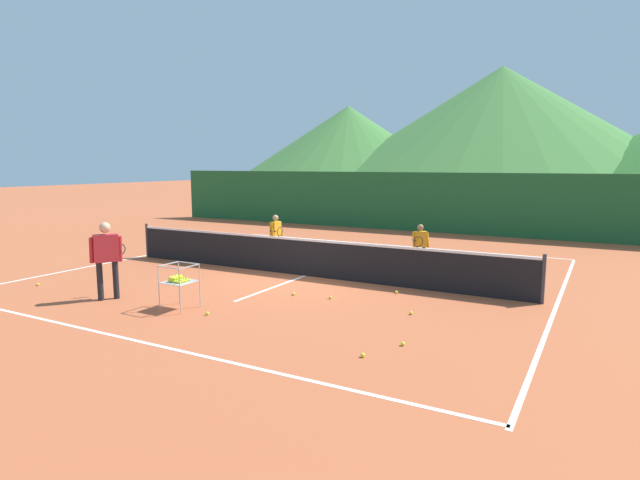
{
  "coord_description": "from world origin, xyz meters",
  "views": [
    {
      "loc": [
        6.77,
        -11.46,
        2.88
      ],
      "look_at": [
        0.55,
        -0.2,
        1.01
      ],
      "focal_mm": 29.3,
      "sensor_mm": 36.0,
      "label": 1
    }
  ],
  "objects_px": {
    "instructor": "(107,253)",
    "tennis_ball_7": "(396,292)",
    "tennis_ball_6": "(411,313)",
    "tennis_ball_8": "(330,297)",
    "student_1": "(420,242)",
    "tennis_ball_0": "(207,313)",
    "student_0": "(276,232)",
    "tennis_ball_2": "(363,355)",
    "tennis_net": "(305,257)",
    "ball_cart": "(179,280)",
    "tennis_ball_1": "(403,344)",
    "tennis_ball_4": "(293,294)",
    "tennis_ball_5": "(38,284)"
  },
  "relations": [
    {
      "from": "instructor",
      "to": "tennis_ball_7",
      "type": "xyz_separation_m",
      "value": [
        5.24,
        3.45,
        -0.97
      ]
    },
    {
      "from": "instructor",
      "to": "tennis_ball_6",
      "type": "xyz_separation_m",
      "value": [
        6.08,
        2.02,
        -0.97
      ]
    },
    {
      "from": "instructor",
      "to": "tennis_ball_8",
      "type": "height_order",
      "value": "instructor"
    },
    {
      "from": "student_1",
      "to": "tennis_ball_8",
      "type": "height_order",
      "value": "student_1"
    },
    {
      "from": "student_1",
      "to": "tennis_ball_0",
      "type": "relative_size",
      "value": 18.23
    },
    {
      "from": "student_0",
      "to": "student_1",
      "type": "distance_m",
      "value": 4.5
    },
    {
      "from": "tennis_ball_0",
      "to": "instructor",
      "type": "bearing_deg",
      "value": -177.86
    },
    {
      "from": "tennis_ball_2",
      "to": "tennis_ball_8",
      "type": "relative_size",
      "value": 1.0
    },
    {
      "from": "tennis_ball_2",
      "to": "tennis_ball_7",
      "type": "relative_size",
      "value": 1.0
    },
    {
      "from": "tennis_net",
      "to": "tennis_ball_0",
      "type": "bearing_deg",
      "value": -87.63
    },
    {
      "from": "ball_cart",
      "to": "tennis_ball_1",
      "type": "relative_size",
      "value": 13.22
    },
    {
      "from": "tennis_ball_0",
      "to": "tennis_ball_8",
      "type": "height_order",
      "value": "same"
    },
    {
      "from": "tennis_ball_4",
      "to": "tennis_ball_7",
      "type": "bearing_deg",
      "value": 32.58
    },
    {
      "from": "student_1",
      "to": "tennis_ball_8",
      "type": "bearing_deg",
      "value": -98.77
    },
    {
      "from": "tennis_ball_8",
      "to": "tennis_ball_0",
      "type": "bearing_deg",
      "value": -124.08
    },
    {
      "from": "tennis_ball_5",
      "to": "tennis_ball_8",
      "type": "bearing_deg",
      "value": 18.92
    },
    {
      "from": "tennis_ball_4",
      "to": "student_0",
      "type": "bearing_deg",
      "value": 128.23
    },
    {
      "from": "ball_cart",
      "to": "tennis_ball_5",
      "type": "xyz_separation_m",
      "value": [
        -4.39,
        -0.16,
        -0.56
      ]
    },
    {
      "from": "tennis_ball_5",
      "to": "tennis_ball_6",
      "type": "relative_size",
      "value": 1.0
    },
    {
      "from": "tennis_net",
      "to": "tennis_ball_8",
      "type": "distance_m",
      "value": 2.48
    },
    {
      "from": "tennis_ball_4",
      "to": "tennis_ball_5",
      "type": "xyz_separation_m",
      "value": [
        -5.84,
        -2.17,
        0.0
      ]
    },
    {
      "from": "student_1",
      "to": "tennis_ball_1",
      "type": "xyz_separation_m",
      "value": [
        1.75,
        -6.15,
        -0.71
      ]
    },
    {
      "from": "tennis_ball_5",
      "to": "tennis_ball_1",
      "type": "bearing_deg",
      "value": 1.61
    },
    {
      "from": "tennis_ball_0",
      "to": "tennis_ball_6",
      "type": "distance_m",
      "value": 3.93
    },
    {
      "from": "student_0",
      "to": "tennis_ball_1",
      "type": "relative_size",
      "value": 19.55
    },
    {
      "from": "ball_cart",
      "to": "tennis_ball_6",
      "type": "relative_size",
      "value": 13.22
    },
    {
      "from": "instructor",
      "to": "student_1",
      "type": "xyz_separation_m",
      "value": [
        4.79,
        6.43,
        -0.26
      ]
    },
    {
      "from": "tennis_ball_4",
      "to": "tennis_ball_5",
      "type": "relative_size",
      "value": 1.0
    },
    {
      "from": "ball_cart",
      "to": "tennis_ball_4",
      "type": "bearing_deg",
      "value": 54.31
    },
    {
      "from": "tennis_ball_2",
      "to": "student_0",
      "type": "bearing_deg",
      "value": 132.23
    },
    {
      "from": "tennis_ball_6",
      "to": "ball_cart",
      "type": "bearing_deg",
      "value": -156.6
    },
    {
      "from": "tennis_ball_8",
      "to": "tennis_net",
      "type": "bearing_deg",
      "value": 133.41
    },
    {
      "from": "tennis_ball_4",
      "to": "tennis_ball_2",
      "type": "bearing_deg",
      "value": -42.88
    },
    {
      "from": "tennis_net",
      "to": "ball_cart",
      "type": "distance_m",
      "value": 3.96
    },
    {
      "from": "tennis_net",
      "to": "tennis_ball_6",
      "type": "xyz_separation_m",
      "value": [
        3.59,
        -2.08,
        -0.47
      ]
    },
    {
      "from": "student_1",
      "to": "tennis_ball_0",
      "type": "height_order",
      "value": "student_1"
    },
    {
      "from": "student_1",
      "to": "tennis_ball_2",
      "type": "relative_size",
      "value": 18.23
    },
    {
      "from": "tennis_net",
      "to": "tennis_ball_6",
      "type": "bearing_deg",
      "value": -30.01
    },
    {
      "from": "student_1",
      "to": "tennis_ball_1",
      "type": "relative_size",
      "value": 18.23
    },
    {
      "from": "student_1",
      "to": "tennis_ball_6",
      "type": "xyz_separation_m",
      "value": [
        1.29,
        -4.42,
        -0.71
      ]
    },
    {
      "from": "tennis_net",
      "to": "tennis_ball_5",
      "type": "xyz_separation_m",
      "value": [
        -5.03,
        -4.06,
        -0.47
      ]
    },
    {
      "from": "tennis_ball_2",
      "to": "ball_cart",
      "type": "bearing_deg",
      "value": 171.22
    },
    {
      "from": "tennis_net",
      "to": "tennis_ball_4",
      "type": "height_order",
      "value": "tennis_net"
    },
    {
      "from": "student_1",
      "to": "tennis_ball_4",
      "type": "height_order",
      "value": "student_1"
    },
    {
      "from": "tennis_ball_6",
      "to": "student_0",
      "type": "bearing_deg",
      "value": 145.44
    },
    {
      "from": "tennis_ball_1",
      "to": "tennis_ball_2",
      "type": "bearing_deg",
      "value": -114.66
    },
    {
      "from": "student_0",
      "to": "tennis_ball_1",
      "type": "distance_m",
      "value": 8.48
    },
    {
      "from": "student_0",
      "to": "tennis_ball_6",
      "type": "height_order",
      "value": "student_0"
    },
    {
      "from": "ball_cart",
      "to": "tennis_ball_6",
      "type": "height_order",
      "value": "ball_cart"
    },
    {
      "from": "tennis_ball_2",
      "to": "tennis_ball_5",
      "type": "xyz_separation_m",
      "value": [
        -8.73,
        0.51,
        0.0
      ]
    }
  ]
}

